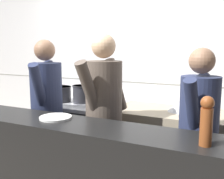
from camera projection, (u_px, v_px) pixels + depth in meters
name	position (u px, v px, depth m)	size (l,w,h in m)	color
wall_back_tiled	(131.00, 70.00, 3.41)	(8.00, 0.06, 2.60)	white
oven_range	(83.00, 136.00, 3.41)	(0.99, 0.71, 0.89)	#232326
prep_counter	(174.00, 152.00, 2.90)	(1.31, 0.65, 0.91)	gray
stock_pot	(60.00, 94.00, 3.42)	(0.31, 0.31, 0.20)	#2D2D33
sauce_pot	(82.00, 94.00, 3.33)	(0.23, 0.23, 0.23)	#2D2D33
braising_pot	(104.00, 97.00, 3.24)	(0.26, 0.26, 0.17)	#2D2D33
mixing_bowl_steel	(179.00, 107.00, 2.82)	(0.24, 0.24, 0.11)	#B7BABF
chefs_knife	(193.00, 117.00, 2.59)	(0.32, 0.17, 0.02)	#B7BABF
plated_dish_main	(56.00, 117.00, 2.28)	(0.28, 0.28, 0.02)	white
pepper_mill	(206.00, 120.00, 1.63)	(0.08, 0.08, 0.32)	brown
chef_head_cook	(47.00, 109.00, 2.87)	(0.43, 0.72, 1.68)	black
chef_sous	(104.00, 114.00, 2.52)	(0.40, 0.75, 1.72)	black
chef_line	(198.00, 132.00, 2.21)	(0.37, 0.70, 1.59)	black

